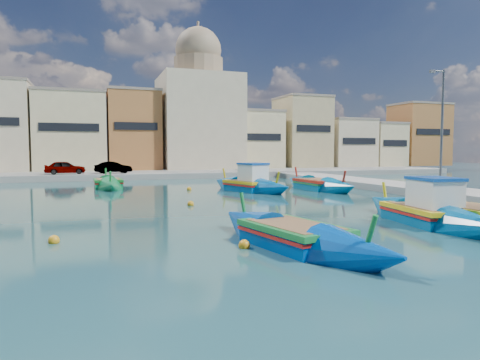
{
  "coord_description": "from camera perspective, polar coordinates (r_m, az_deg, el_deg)",
  "views": [
    {
      "loc": [
        -3.43,
        -15.45,
        2.99
      ],
      "look_at": [
        4.0,
        6.0,
        1.4
      ],
      "focal_mm": 32.0,
      "sensor_mm": 36.0,
      "label": 1
    }
  ],
  "objects": [
    {
      "name": "ground",
      "position": [
        16.11,
        -6.52,
        -6.72
      ],
      "size": [
        160.0,
        160.0,
        0.0
      ],
      "primitive_type": "plane",
      "color": "#133939",
      "rests_on": "ground"
    },
    {
      "name": "north_quay",
      "position": [
        47.65,
        -14.95,
        0.64
      ],
      "size": [
        80.0,
        8.0,
        0.6
      ],
      "primitive_type": "cube",
      "color": "gray",
      "rests_on": "ground"
    },
    {
      "name": "north_townhouses",
      "position": [
        55.77,
        -8.7,
        6.02
      ],
      "size": [
        83.2,
        7.87,
        10.19
      ],
      "color": "beige",
      "rests_on": "ground"
    },
    {
      "name": "church_block",
      "position": [
        57.31,
        -5.54,
        9.41
      ],
      "size": [
        10.0,
        10.0,
        19.1
      ],
      "color": "beige",
      "rests_on": "ground"
    },
    {
      "name": "quay_street_lamp",
      "position": [
        29.96,
        25.25,
        6.2
      ],
      "size": [
        1.18,
        0.16,
        8.0
      ],
      "color": "#595B60",
      "rests_on": "ground"
    },
    {
      "name": "parked_cars",
      "position": [
        46.21,
        -24.83,
        1.45
      ],
      "size": [
        17.07,
        2.66,
        1.32
      ],
      "color": "#4C1919",
      "rests_on": "north_quay"
    },
    {
      "name": "luzzu_turquoise_cabin",
      "position": [
        19.09,
        23.59,
        -4.26
      ],
      "size": [
        3.34,
        9.41,
        2.96
      ],
      "color": "#005A97",
      "rests_on": "ground"
    },
    {
      "name": "luzzu_blue_cabin",
      "position": [
        31.35,
        1.23,
        -0.76
      ],
      "size": [
        4.72,
        9.14,
        3.15
      ],
      "color": "#0058A3",
      "rests_on": "ground"
    },
    {
      "name": "luzzu_cyan_mid",
      "position": [
        33.0,
        10.32,
        -0.75
      ],
      "size": [
        2.59,
        9.51,
        2.79
      ],
      "color": "#006599",
      "rests_on": "ground"
    },
    {
      "name": "luzzu_green",
      "position": [
        35.47,
        -17.18,
        -0.57
      ],
      "size": [
        2.23,
        7.97,
        2.5
      ],
      "color": "#0B763E",
      "rests_on": "ground"
    },
    {
      "name": "luzzu_blue_south",
      "position": [
        13.48,
        7.22,
        -7.7
      ],
      "size": [
        3.64,
        8.86,
        2.5
      ],
      "color": "#0044A8",
      "rests_on": "ground"
    },
    {
      "name": "luzzu_cyan_south",
      "position": [
        19.05,
        29.05,
        -4.63
      ],
      "size": [
        3.12,
        9.06,
        2.76
      ],
      "color": "#003EA3",
      "rests_on": "ground"
    },
    {
      "name": "mooring_buoys",
      "position": [
        21.47,
        -6.72,
        -3.81
      ],
      "size": [
        26.9,
        19.48,
        0.36
      ],
      "color": "orange",
      "rests_on": "ground"
    }
  ]
}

